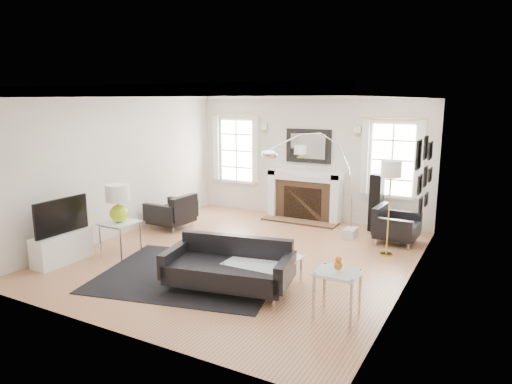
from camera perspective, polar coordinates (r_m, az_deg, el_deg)
The scene contains 25 objects.
floor at distance 7.99m, azimuth -1.79°, elevation -7.95°, with size 6.00×6.00×0.00m, color #93603D.
back_wall at distance 10.32m, azimuth 6.62°, elevation 4.37°, with size 5.50×0.04×2.80m, color silver.
front_wall at distance 5.33m, azimuth -18.39°, elevation -2.71°, with size 5.50×0.04×2.80m, color silver.
left_wall at distance 9.33m, azimuth -16.62°, elevation 3.23°, with size 0.04×6.00×2.80m, color silver.
right_wall at distance 6.71m, azimuth 18.87°, elevation 0.07°, with size 0.04×6.00×2.80m, color silver.
ceiling at distance 7.54m, azimuth -1.92°, elevation 12.55°, with size 5.50×6.00×0.02m, color white.
crown_molding at distance 7.54m, azimuth -1.92°, elevation 12.10°, with size 5.50×6.00×0.12m, color white.
fireplace at distance 10.27m, azimuth 6.07°, elevation -0.51°, with size 1.70×0.69×1.11m.
mantel_mirror at distance 10.25m, azimuth 6.55°, elevation 5.73°, with size 1.05×0.07×0.75m.
window_left at distance 11.08m, azimuth -2.42°, elevation 5.22°, with size 1.24×0.15×1.62m.
window_right at distance 9.73m, azimuth 16.68°, elevation 3.89°, with size 1.24×0.15×1.62m.
gallery_wall at distance 7.96m, azimuth 20.32°, elevation 2.64°, with size 0.04×1.73×1.29m.
tv_unit at distance 8.22m, azimuth -23.07°, elevation -5.92°, with size 0.35×1.00×1.09m.
area_rug at distance 7.24m, azimuth -8.18°, elevation -10.10°, with size 2.69×2.24×0.01m, color black.
sofa at distance 6.56m, azimuth -3.32°, elevation -9.40°, with size 1.91×1.14×0.58m.
armchair_left at distance 9.72m, azimuth -10.28°, elevation -2.58°, with size 0.82×0.90×0.59m.
armchair_right at distance 9.00m, azimuth 16.86°, elevation -4.11°, with size 0.80×0.88×0.57m.
coffee_table at distance 6.62m, azimuth 0.94°, elevation -8.69°, with size 0.91×0.91×0.41m.
side_table_left at distance 8.17m, azimuth -16.67°, elevation -4.35°, with size 0.55×0.55×0.61m.
nesting_table at distance 5.77m, azimuth 10.17°, elevation -10.87°, with size 0.54×0.46×0.60m.
gourd_lamp at distance 8.06m, azimuth -16.86°, elevation -1.04°, with size 0.41×0.41×0.65m.
orange_vase at distance 5.69m, azimuth 10.25°, elevation -8.85°, with size 0.11×0.11×0.17m.
arc_floor_lamp at distance 8.64m, azimuth 7.00°, elevation 1.36°, with size 1.51×1.40×2.13m.
stick_floor_lamp at distance 7.98m, azimuth 16.51°, elevation 2.16°, with size 0.33×0.33×1.65m.
speaker_tower at distance 9.63m, azimuth 14.78°, elevation -1.32°, with size 0.24×0.24×1.18m, color black.
Camera 1 is at (3.82, -6.51, 2.64)m, focal length 32.00 mm.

